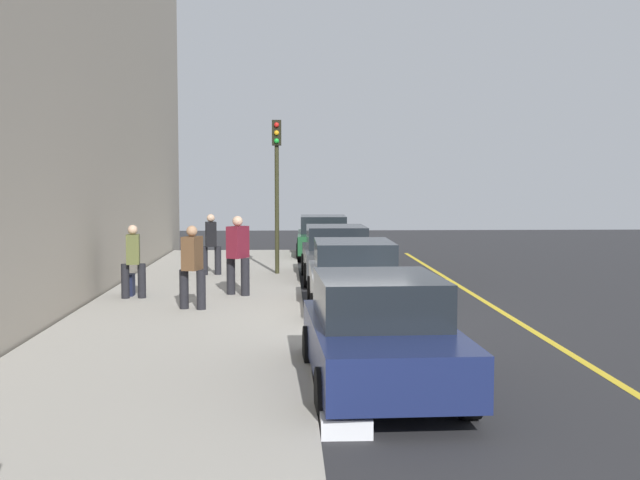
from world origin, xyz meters
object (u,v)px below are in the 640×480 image
pedestrian_burgundy_coat (238,253)px  rolling_suitcase (129,285)px  traffic_light_pole (277,170)px  parked_car_navy (380,334)px  pedestrian_brown_coat (192,265)px  parked_car_green (323,237)px  parked_car_charcoal (337,253)px  pedestrian_olive_coat (133,259)px  pedestrian_black_coat (211,242)px  parked_car_white (354,278)px

pedestrian_burgundy_coat → rolling_suitcase: size_ratio=2.13×
pedestrian_burgundy_coat → traffic_light_pole: (-4.17, 0.85, 1.94)m
parked_car_navy → pedestrian_brown_coat: (-5.84, -3.16, 0.31)m
pedestrian_brown_coat → rolling_suitcase: bearing=-139.4°
parked_car_green → parked_car_navy: 17.93m
parked_car_navy → pedestrian_brown_coat: pedestrian_brown_coat is taller
pedestrian_brown_coat → parked_car_charcoal: bearing=149.8°
parked_car_charcoal → parked_car_navy: size_ratio=1.01×
traffic_light_pole → pedestrian_brown_coat: bearing=-15.0°
parked_car_green → parked_car_navy: same height
parked_car_green → traffic_light_pole: size_ratio=0.97×
pedestrian_olive_coat → rolling_suitcase: size_ratio=1.92×
parked_car_navy → pedestrian_burgundy_coat: bearing=-163.2°
pedestrian_olive_coat → pedestrian_black_coat: (-4.36, 1.31, 0.03)m
pedestrian_black_coat → traffic_light_pole: traffic_light_pole is taller
pedestrian_olive_coat → parked_car_white: bearing=74.2°
parked_car_white → pedestrian_burgundy_coat: (-1.78, -2.52, 0.36)m
parked_car_navy → pedestrian_brown_coat: 6.65m
parked_car_navy → rolling_suitcase: bearing=-148.2°
parked_car_white → rolling_suitcase: parked_car_white is taller
pedestrian_black_coat → pedestrian_brown_coat: bearing=1.8°
parked_car_navy → traffic_light_pole: (-11.99, -1.51, 2.31)m
traffic_light_pole → pedestrian_black_coat: bearing=-83.2°
parked_car_navy → pedestrian_black_coat: 12.24m
parked_car_charcoal → parked_car_green: bearing=-179.3°
parked_car_green → traffic_light_pole: traffic_light_pole is taller
pedestrian_brown_coat → parked_car_white: bearing=93.4°
parked_car_white → pedestrian_olive_coat: (-1.37, -4.82, 0.27)m
pedestrian_burgundy_coat → pedestrian_black_coat: 4.08m
pedestrian_black_coat → traffic_light_pole: bearing=96.8°
parked_car_charcoal → parked_car_white: size_ratio=0.98×
pedestrian_burgundy_coat → traffic_light_pole: bearing=168.5°
parked_car_green → pedestrian_burgundy_coat: 10.40m
rolling_suitcase → pedestrian_olive_coat: bearing=24.6°
parked_car_navy → rolling_suitcase: size_ratio=4.92×
parked_car_navy → pedestrian_burgundy_coat: pedestrian_burgundy_coat is taller
parked_car_green → parked_car_charcoal: size_ratio=0.99×
parked_car_charcoal → pedestrian_black_coat: size_ratio=2.50×
rolling_suitcase → parked_car_green: bearing=154.1°
pedestrian_brown_coat → traffic_light_pole: traffic_light_pole is taller
parked_car_green → traffic_light_pole: bearing=-14.9°
pedestrian_olive_coat → traffic_light_pole: (-4.58, 3.15, 2.04)m
parked_car_white → pedestrian_burgundy_coat: bearing=-125.2°
parked_car_charcoal → pedestrian_black_coat: 3.51m
pedestrian_brown_coat → rolling_suitcase: 2.66m
rolling_suitcase → pedestrian_burgundy_coat: bearing=90.4°
parked_car_charcoal → pedestrian_brown_coat: (5.68, -3.31, 0.31)m
parked_car_white → traffic_light_pole: size_ratio=1.01×
traffic_light_pole → parked_car_navy: bearing=7.2°
pedestrian_brown_coat → traffic_light_pole: (-6.15, 1.65, 2.00)m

